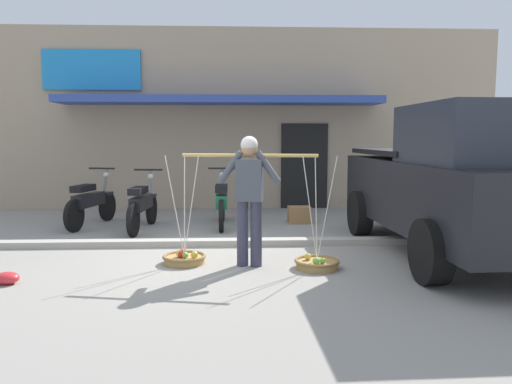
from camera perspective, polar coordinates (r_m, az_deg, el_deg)
ground_plane at (r=7.11m, az=-5.15°, el=-7.39°), size 90.00×90.00×0.00m
sidewalk_curb at (r=7.78m, az=-4.93°, el=-5.81°), size 20.00×0.24×0.10m
fruit_vendor at (r=6.40m, az=-0.78°, el=0.02°), size 1.74×0.37×1.70m
fruit_basket_left_side at (r=6.49m, az=7.01°, el=-8.05°), size 0.58×0.58×1.45m
fruit_basket_right_side at (r=6.75m, az=-8.23°, el=-7.48°), size 0.58×0.58×1.45m
motorcycle_nearest_shop at (r=9.87m, az=-18.48°, el=-1.16°), size 0.62×1.79×1.09m
motorcycle_second_in_row at (r=9.19m, az=-12.94°, el=-1.52°), size 0.54×1.82×1.09m
motorcycle_third_in_row at (r=9.40m, az=-3.95°, el=-1.21°), size 0.54×1.82×1.09m
parked_truck at (r=7.52m, az=22.29°, el=0.89°), size 2.25×4.75×2.10m
storefront_building at (r=14.17m, az=-3.77°, el=8.00°), size 13.00×6.00×4.20m
plastic_litter_bag at (r=6.45m, az=-26.71°, el=-8.83°), size 0.28×0.22×0.14m
wooden_crate at (r=9.82m, az=4.99°, el=-2.61°), size 0.44×0.36×0.32m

